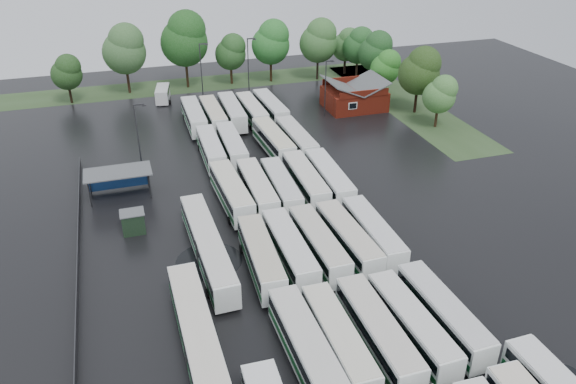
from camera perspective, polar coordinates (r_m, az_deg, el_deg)
name	(u,v)px	position (r m, az deg, el deg)	size (l,w,h in m)	color
ground	(305,269)	(58.35, 1.70, -7.83)	(160.00, 160.00, 0.00)	black
brick_building	(354,98)	(101.13, 6.73, 9.47)	(10.07, 8.60, 5.39)	maroon
wash_shed	(118,174)	(73.44, -16.89, 1.74)	(8.20, 4.20, 3.58)	#2D2D30
utility_hut	(133,222)	(65.88, -15.46, -2.95)	(2.70, 2.20, 2.62)	black
grass_strip_north	(209,83)	(115.78, -8.05, 10.89)	(80.00, 10.00, 0.01)	#2D4522
grass_strip_east	(404,102)	(106.09, 11.68, 8.93)	(10.00, 50.00, 0.01)	#2D4522
west_fence	(78,259)	(62.67, -20.55, -6.40)	(0.10, 50.00, 1.20)	#2D2D30
bus_r1c0	(306,347)	(47.10, 1.81, -15.43)	(2.84, 12.49, 3.47)	white
bus_r1c1	(338,340)	(47.92, 5.12, -14.76)	(2.62, 11.92, 3.31)	white
bus_r1c2	(377,332)	(48.88, 9.08, -13.90)	(2.66, 12.40, 3.45)	white
bus_r1c3	(412,325)	(50.21, 12.44, -13.03)	(2.93, 12.01, 3.32)	white
bus_r1c4	(443,313)	(51.96, 15.43, -11.80)	(2.88, 12.06, 3.34)	white
bus_r2c0	(261,257)	(56.92, -2.76, -6.60)	(3.16, 12.28, 3.39)	white
bus_r2c1	(290,249)	(57.92, 0.16, -5.84)	(2.68, 12.33, 3.43)	white
bus_r2c2	(319,244)	(58.85, 3.14, -5.31)	(2.77, 12.17, 3.38)	white
bus_r2c3	(348,239)	(59.93, 6.10, -4.75)	(3.01, 12.24, 3.38)	white
bus_r2c4	(373,233)	(61.23, 8.61, -4.16)	(2.72, 12.06, 3.35)	white
bus_r3c0	(231,192)	(68.65, -5.77, -0.03)	(3.08, 12.67, 3.51)	white
bus_r3c1	(257,189)	(69.18, -3.14, 0.28)	(2.86, 12.39, 3.44)	white
bus_r3c2	(281,187)	(69.70, -0.70, 0.50)	(2.97, 12.01, 3.32)	white
bus_r3c3	(305,181)	(71.00, 1.77, 1.13)	(2.99, 12.60, 3.49)	white
bus_r3c4	(329,179)	(71.73, 4.18, 1.37)	(3.07, 12.67, 3.51)	white
bus_r4c0	(211,149)	(80.79, -7.84, 4.34)	(2.83, 12.02, 3.33)	white
bus_r4c1	(232,146)	(81.32, -5.74, 4.67)	(2.94, 12.27, 3.40)	white
bus_r4c3	(273,141)	(82.52, -1.49, 5.21)	(3.20, 12.67, 3.50)	white
bus_r4c4	(296,140)	(82.96, 0.85, 5.33)	(2.86, 12.46, 3.45)	white
bus_r5c0	(194,117)	(93.02, -9.53, 7.57)	(2.80, 12.41, 3.45)	white
bus_r5c1	(213,115)	(93.33, -7.60, 7.76)	(2.60, 12.11, 3.37)	white
bus_r5c2	(232,112)	(94.16, -5.70, 8.10)	(2.99, 12.56, 3.48)	white
bus_r5c3	(252,111)	(94.49, -3.69, 8.21)	(2.73, 12.11, 3.36)	white
bus_r5c4	(271,108)	(95.59, -1.78, 8.53)	(3.05, 12.44, 3.44)	white
artic_bus_west_b	(208,247)	(58.97, -8.16, -5.51)	(2.96, 18.17, 3.36)	white
artic_bus_west_c	(200,343)	(47.93, -8.97, -14.89)	(2.82, 18.66, 3.46)	white
minibus	(163,94)	(106.50, -12.62, 9.73)	(3.28, 6.33, 2.63)	silver
tree_north_0	(67,72)	(109.09, -21.53, 11.29)	(5.45, 5.45, 9.02)	black
tree_north_1	(125,48)	(110.75, -16.25, 13.83)	(7.98, 7.98, 13.21)	#301E13
tree_north_2	(185,38)	(111.39, -10.42, 15.12)	(8.97, 8.97, 14.86)	#302012
tree_north_3	(231,52)	(113.25, -5.78, 14.01)	(6.04, 6.04, 10.00)	#352212
tree_north_4	(272,42)	(113.84, -1.68, 15.02)	(7.50, 7.50, 12.42)	#311E10
tree_north_5	(319,40)	(115.29, 3.19, 15.15)	(7.47, 7.47, 12.36)	black
tree_north_6	(347,44)	(119.89, 6.00, 14.70)	(5.83, 5.82, 9.63)	black
tree_east_0	(441,94)	(93.99, 15.27, 9.59)	(5.30, 5.28, 8.75)	#322113
tree_east_1	(421,70)	(99.21, 13.32, 11.93)	(7.01, 7.01, 11.61)	black
tree_east_2	(386,67)	(106.48, 9.94, 12.42)	(5.43, 5.41, 8.97)	black
tree_east_3	(376,51)	(112.39, 8.97, 14.01)	(6.58, 6.58, 10.89)	black
tree_east_4	(359,45)	(117.44, 7.24, 14.59)	(6.29, 6.29, 10.41)	#2F2016
lamp_post_ne	(326,85)	(95.59, 3.90, 10.83)	(1.49, 0.29, 9.67)	#2D2D30
lamp_post_nw	(139,136)	(75.89, -14.90, 5.49)	(1.61, 0.31, 10.48)	#2D2D30
lamp_post_back_w	(202,68)	(104.15, -8.75, 12.34)	(1.61, 0.31, 10.48)	#2D2D30
lamp_post_back_e	(249,64)	(105.15, -3.99, 12.89)	(1.68, 0.33, 10.91)	#2D2D30
puddle_2	(209,261)	(60.05, -8.03, -6.96)	(7.03, 7.03, 0.01)	black
puddle_3	(329,262)	(59.55, 4.21, -7.06)	(3.56, 3.56, 0.01)	black
puddle_4	(566,376)	(52.57, 26.42, -16.37)	(2.58, 2.58, 0.01)	black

